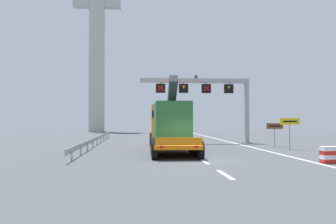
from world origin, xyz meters
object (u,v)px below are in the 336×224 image
(overhead_lane_gantry, at_px, (209,91))
(exit_sign_yellow, at_px, (290,125))
(tourist_info_sign_brown, at_px, (275,129))
(crash_barrier_striped, at_px, (330,155))
(heavy_haul_truck_orange, at_px, (169,124))
(bridge_pylon_distant, at_px, (97,27))

(overhead_lane_gantry, height_order, exit_sign_yellow, overhead_lane_gantry)
(overhead_lane_gantry, distance_m, tourist_info_sign_brown, 7.63)
(tourist_info_sign_brown, distance_m, crash_barrier_striped, 11.64)
(heavy_haul_truck_orange, bearing_deg, exit_sign_yellow, -7.47)
(overhead_lane_gantry, xyz_separation_m, heavy_haul_truck_orange, (-4.52, -6.41, -3.15))
(bridge_pylon_distant, bearing_deg, exit_sign_yellow, -65.08)
(heavy_haul_truck_orange, xyz_separation_m, bridge_pylon_distant, (-10.25, 40.95, 18.15))
(crash_barrier_striped, height_order, bridge_pylon_distant, bridge_pylon_distant)
(overhead_lane_gantry, height_order, crash_barrier_striped, overhead_lane_gantry)
(heavy_haul_truck_orange, bearing_deg, bridge_pylon_distant, 104.06)
(exit_sign_yellow, bearing_deg, overhead_lane_gantry, 122.25)
(exit_sign_yellow, bearing_deg, tourist_info_sign_brown, 91.91)
(exit_sign_yellow, relative_size, bridge_pylon_distant, 0.06)
(overhead_lane_gantry, distance_m, crash_barrier_striped, 17.26)
(exit_sign_yellow, xyz_separation_m, tourist_info_sign_brown, (-0.09, 2.84, -0.33))
(tourist_info_sign_brown, bearing_deg, crash_barrier_striped, -97.35)
(exit_sign_yellow, height_order, crash_barrier_striped, exit_sign_yellow)
(heavy_haul_truck_orange, distance_m, tourist_info_sign_brown, 9.39)
(exit_sign_yellow, bearing_deg, bridge_pylon_distant, 114.92)
(overhead_lane_gantry, bearing_deg, crash_barrier_striped, -78.76)
(crash_barrier_striped, distance_m, bridge_pylon_distant, 57.42)
(bridge_pylon_distant, bearing_deg, heavy_haul_truck_orange, -75.94)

